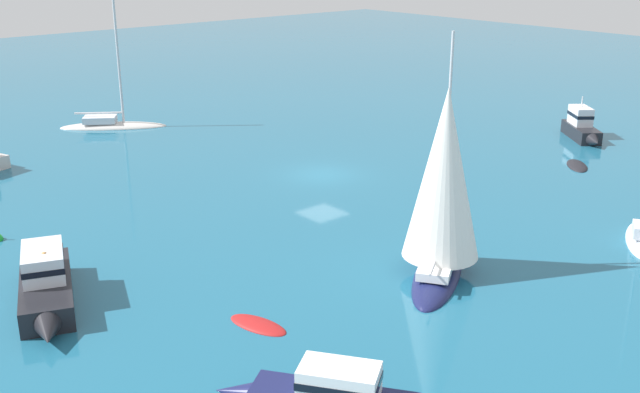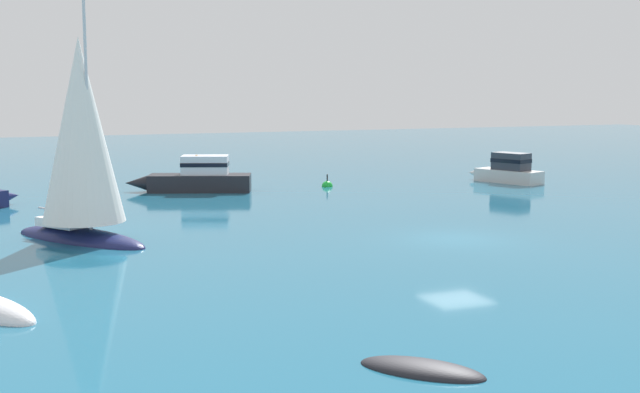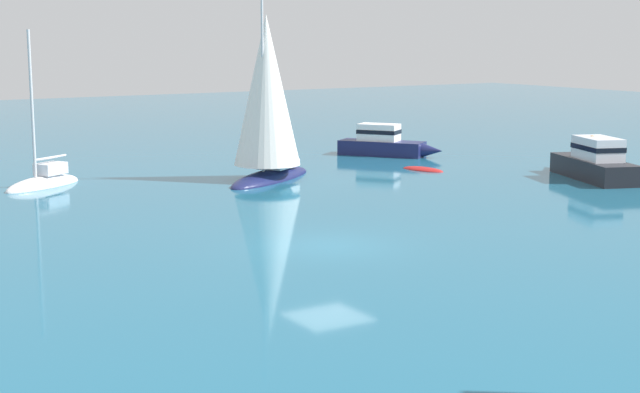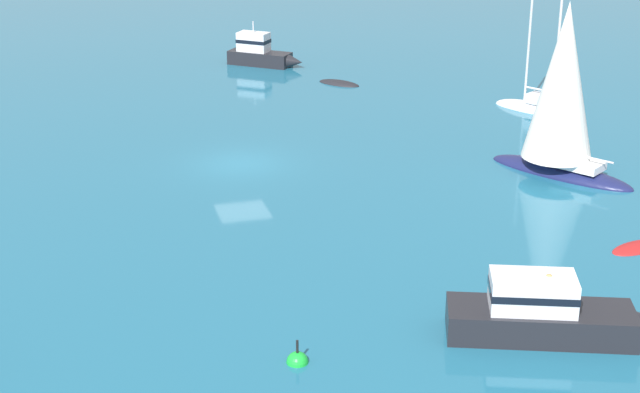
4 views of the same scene
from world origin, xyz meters
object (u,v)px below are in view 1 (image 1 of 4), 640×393
object	(u,v)px
yacht	(443,190)
dinghy	(258,325)
launch	(582,127)
skiff	(577,166)
sailboat	(112,125)
cabin_cruiser	(46,284)

from	to	relation	value
yacht	dinghy	bearing A→B (deg)	138.74
launch	skiff	size ratio (longest dim) A/B	1.68
sailboat	yacht	bearing A→B (deg)	-57.11
launch	skiff	distance (m)	7.37
sailboat	cabin_cruiser	size ratio (longest dim) A/B	1.33
yacht	launch	bearing A→B (deg)	-14.46
dinghy	skiff	xyz separation A→B (m)	(3.69, -27.44, 0.00)
dinghy	cabin_cruiser	size ratio (longest dim) A/B	0.37
dinghy	sailboat	bearing A→B (deg)	149.27
yacht	skiff	xyz separation A→B (m)	(4.91, -18.76, -3.73)
sailboat	dinghy	size ratio (longest dim) A/B	3.60
dinghy	cabin_cruiser	distance (m)	8.65
sailboat	skiff	xyz separation A→B (m)	(-28.62, -17.71, -0.19)
cabin_cruiser	sailboat	bearing A→B (deg)	170.33
yacht	launch	world-z (taller)	yacht
cabin_cruiser	yacht	bearing A→B (deg)	80.80
sailboat	cabin_cruiser	bearing A→B (deg)	-85.75
yacht	launch	distance (m)	26.69
yacht	dinghy	size ratio (longest dim) A/B	3.91
launch	cabin_cruiser	size ratio (longest dim) A/B	0.66
yacht	skiff	world-z (taller)	yacht
skiff	launch	bearing A→B (deg)	168.00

